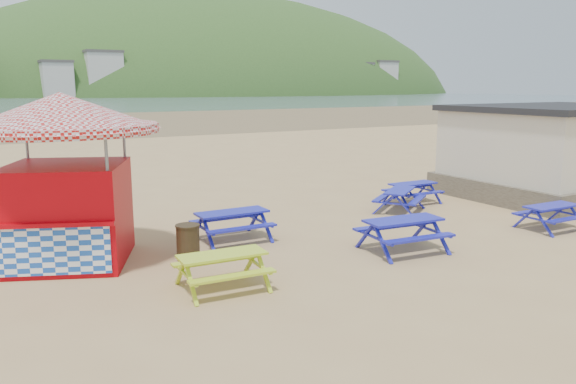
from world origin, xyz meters
TOP-DOWN VIEW (x-y plane):
  - ground at (0.00, 0.00)m, footprint 400.00×400.00m
  - wet_sand at (0.00, 55.00)m, footprint 400.00×400.00m
  - picnic_table_blue_a at (-2.23, 1.10)m, footprint 1.80×1.46m
  - picnic_table_blue_b at (4.84, 2.32)m, footprint 1.63×1.33m
  - picnic_table_blue_c at (3.62, 1.55)m, footprint 2.09×2.02m
  - picnic_table_blue_e at (0.84, -1.74)m, footprint 1.99×1.67m
  - picnic_table_blue_f at (5.70, -2.17)m, footprint 1.63×1.33m
  - picnic_table_yellow at (-3.80, -1.90)m, footprint 1.73×1.43m
  - ice_cream_kiosk at (-6.03, 1.31)m, footprint 5.42×5.42m
  - litter_bin at (-3.74, 0.16)m, footprint 0.55×0.55m
  - amenity_block at (10.50, 1.00)m, footprint 7.40×5.40m
  - headland_town at (90.00, 229.68)m, footprint 264.00×144.00m

SIDE VIEW (x-z plane):
  - headland_town at x=90.00m, z-range -63.91..44.09m
  - ground at x=0.00m, z-range 0.00..0.00m
  - wet_sand at x=0.00m, z-range 0.00..0.00m
  - picnic_table_blue_f at x=5.70m, z-range 0.00..0.67m
  - picnic_table_blue_b at x=4.84m, z-range 0.00..0.68m
  - picnic_table_blue_c at x=3.62m, z-range 0.00..0.69m
  - picnic_table_yellow at x=-3.80m, z-range 0.00..0.70m
  - picnic_table_blue_a at x=-2.23m, z-range 0.00..0.75m
  - picnic_table_blue_e at x=0.84m, z-range 0.00..0.78m
  - litter_bin at x=-3.74m, z-range 0.01..0.81m
  - amenity_block at x=10.50m, z-range -0.01..3.14m
  - ice_cream_kiosk at x=-6.03m, z-range 0.48..4.18m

